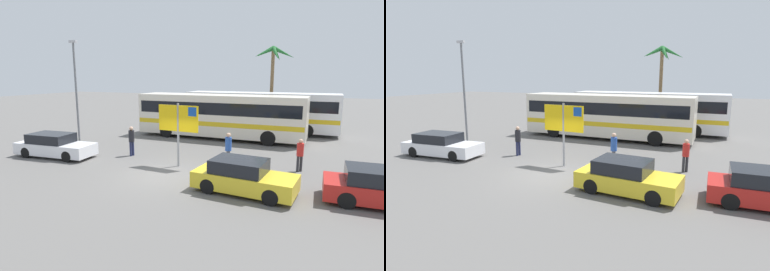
# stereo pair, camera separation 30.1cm
# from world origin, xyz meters

# --- Properties ---
(ground) EXTENTS (120.00, 120.00, 0.00)m
(ground) POSITION_xyz_m (0.00, 0.00, 0.00)
(ground) COLOR #605E5B
(bus_front_coach) EXTENTS (12.10, 2.71, 3.17)m
(bus_front_coach) POSITION_xyz_m (-0.48, 9.55, 1.79)
(bus_front_coach) COLOR silver
(bus_front_coach) RESTS_ON ground
(bus_rear_coach) EXTENTS (12.10, 2.71, 3.17)m
(bus_rear_coach) POSITION_xyz_m (1.63, 13.59, 1.79)
(bus_rear_coach) COLOR white
(bus_rear_coach) RESTS_ON ground
(ferry_sign) EXTENTS (2.20, 0.19, 3.20)m
(ferry_sign) POSITION_xyz_m (-0.00, 1.69, 2.33)
(ferry_sign) COLOR gray
(ferry_sign) RESTS_ON ground
(car_yellow) EXTENTS (4.08, 2.06, 1.32)m
(car_yellow) POSITION_xyz_m (3.88, -0.63, 0.63)
(car_yellow) COLOR yellow
(car_yellow) RESTS_ON ground
(car_white) EXTENTS (4.60, 2.03, 1.32)m
(car_white) POSITION_xyz_m (-7.34, 0.67, 0.64)
(car_white) COLOR silver
(car_white) RESTS_ON ground
(car_red) EXTENTS (4.08, 1.84, 1.32)m
(car_red) POSITION_xyz_m (8.73, 0.09, 0.63)
(car_red) COLOR red
(car_red) RESTS_ON ground
(pedestrian_near_sign) EXTENTS (0.32, 0.32, 1.75)m
(pedestrian_near_sign) POSITION_xyz_m (2.31, 2.54, 1.04)
(pedestrian_near_sign) COLOR #4C4C51
(pedestrian_near_sign) RESTS_ON ground
(pedestrian_crossing_lot) EXTENTS (0.32, 0.32, 1.59)m
(pedestrian_crossing_lot) POSITION_xyz_m (5.67, 3.17, 0.93)
(pedestrian_crossing_lot) COLOR #2D2D33
(pedestrian_crossing_lot) RESTS_ON ground
(pedestrian_by_bus) EXTENTS (0.32, 0.32, 1.70)m
(pedestrian_by_bus) POSITION_xyz_m (-3.43, 2.56, 1.00)
(pedestrian_by_bus) COLOR #1E2347
(pedestrian_by_bus) RESTS_ON ground
(lamp_post_left_side) EXTENTS (0.56, 0.20, 6.79)m
(lamp_post_left_side) POSITION_xyz_m (-8.83, 4.22, 3.72)
(lamp_post_left_side) COLOR slate
(lamp_post_left_side) RESTS_ON ground
(palm_tree_seaside) EXTENTS (3.89, 3.80, 7.26)m
(palm_tree_seaside) POSITION_xyz_m (1.67, 18.52, 5.79)
(palm_tree_seaside) COLOR brown
(palm_tree_seaside) RESTS_ON ground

